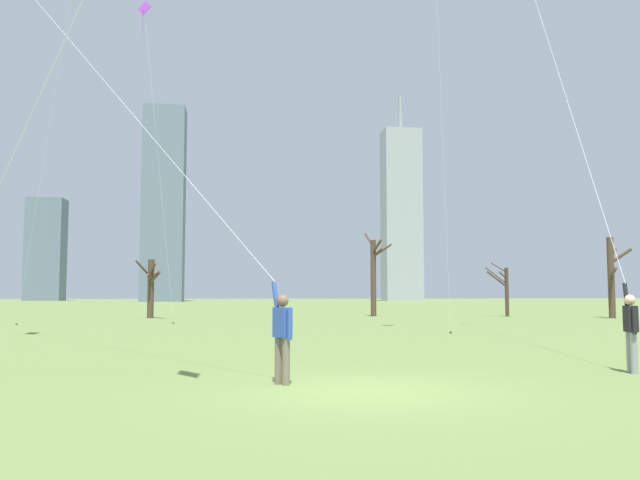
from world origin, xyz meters
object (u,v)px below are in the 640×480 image
Objects in this scene: kite_flyer_midfield_right_blue at (165,178)px; bare_tree_far_right_edge at (374,273)px; bare_tree_left_of_center at (612,275)px; bare_tree_leftmost at (505,288)px; distant_kite_high_overhead_purple at (147,34)px; kite_flyer_far_back_pink at (593,200)px; bare_tree_right_of_center at (151,286)px.

bare_tree_far_right_edge is (11.55, 32.35, -1.10)m from kite_flyer_midfield_right_blue.
bare_tree_far_right_edge is at bearing 158.93° from bare_tree_left_of_center.
bare_tree_far_right_edge is (-9.33, 1.50, 1.10)m from bare_tree_leftmost.
distant_kite_high_overhead_purple reaches higher than bare_tree_far_right_edge.
bare_tree_leftmost is 0.72× the size of bare_tree_left_of_center.
kite_flyer_midfield_right_blue is at bearing -109.64° from bare_tree_far_right_edge.
bare_tree_right_of_center is (-14.49, 30.25, -1.80)m from kite_flyer_far_back_pink.
kite_flyer_midfield_right_blue is 26.14m from distant_kite_high_overhead_purple.
kite_flyer_midfield_right_blue is at bearing -82.41° from bare_tree_right_of_center.
bare_tree_leftmost is at bearing 0.33° from bare_tree_right_of_center.
kite_flyer_far_back_pink reaches higher than distant_kite_high_overhead_purple.
kite_flyer_far_back_pink is (10.40, 0.46, -0.26)m from kite_flyer_midfield_right_blue.
kite_flyer_far_back_pink is at bearing 2.53° from kite_flyer_midfield_right_blue.
bare_tree_right_of_center is at bearing 115.60° from kite_flyer_far_back_pink.
bare_tree_leftmost is 9.51m from bare_tree_far_right_edge.
bare_tree_far_right_edge is at bearing 70.36° from kite_flyer_midfield_right_blue.
kite_flyer_midfield_right_blue is 0.78× the size of distant_kite_high_overhead_purple.
kite_flyer_midfield_right_blue is 37.31m from bare_tree_leftmost.
kite_flyer_midfield_right_blue is 37.60m from bare_tree_left_of_center.
bare_tree_left_of_center is 0.88× the size of bare_tree_far_right_edge.
bare_tree_leftmost is at bearing -9.11° from bare_tree_far_right_edge.
distant_kite_high_overhead_purple is 33.35m from bare_tree_left_of_center.
kite_flyer_midfield_right_blue reaches higher than bare_tree_leftmost.
bare_tree_right_of_center is 0.64× the size of bare_tree_far_right_edge.
kite_flyer_far_back_pink is 4.78× the size of bare_tree_right_of_center.
bare_tree_left_of_center is (5.71, -4.30, 0.87)m from bare_tree_leftmost.
bare_tree_leftmost is (10.47, 30.39, -1.95)m from kite_flyer_far_back_pink.
bare_tree_leftmost is at bearing 18.21° from distant_kite_high_overhead_purple.
bare_tree_left_of_center reaches higher than bare_tree_leftmost.
bare_tree_right_of_center is (-4.09, 30.71, -2.05)m from kite_flyer_midfield_right_blue.
bare_tree_far_right_edge is (15.18, 9.56, -13.37)m from distant_kite_high_overhead_purple.
bare_tree_far_right_edge reaches higher than bare_tree_right_of_center.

